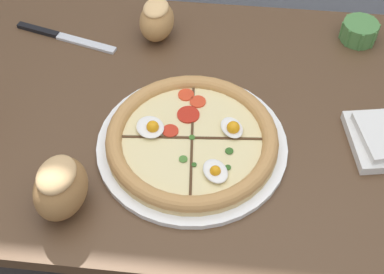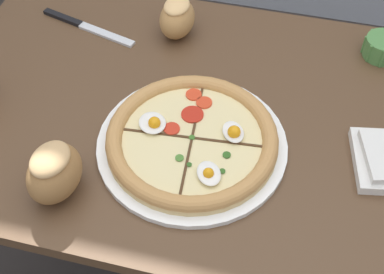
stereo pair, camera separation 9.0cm
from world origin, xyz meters
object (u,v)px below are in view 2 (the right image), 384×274
object	(u,v)px
bread_piece_near	(177,17)
knife_main	(87,27)
pizza	(192,140)
dining_table	(225,150)
bread_piece_mid	(54,172)
ramekin_bowl	(383,47)

from	to	relation	value
bread_piece_near	knife_main	size ratio (longest dim) A/B	0.44
bread_piece_near	pizza	bearing A→B (deg)	-70.27
dining_table	pizza	bearing A→B (deg)	-118.18
bread_piece_near	knife_main	world-z (taller)	bread_piece_near
bread_piece_mid	knife_main	size ratio (longest dim) A/B	0.51
bread_piece_near	bread_piece_mid	distance (m)	0.49
dining_table	knife_main	world-z (taller)	knife_main
bread_piece_mid	knife_main	xyz separation A→B (m)	(-0.12, 0.45, -0.05)
dining_table	pizza	xyz separation A→B (m)	(-0.05, -0.10, 0.13)
dining_table	knife_main	size ratio (longest dim) A/B	4.95
dining_table	bread_piece_mid	bearing A→B (deg)	-136.12
dining_table	knife_main	distance (m)	0.45
pizza	bread_piece_near	xyz separation A→B (m)	(-0.12, 0.33, 0.03)
pizza	bread_piece_mid	distance (m)	0.27
pizza	dining_table	bearing A→B (deg)	61.82
pizza	ramekin_bowl	size ratio (longest dim) A/B	4.24
pizza	ramekin_bowl	distance (m)	0.51
ramekin_bowl	bread_piece_mid	size ratio (longest dim) A/B	0.68
pizza	bread_piece_mid	size ratio (longest dim) A/B	2.88
ramekin_bowl	pizza	bearing A→B (deg)	-133.96
bread_piece_mid	knife_main	distance (m)	0.47
dining_table	bread_piece_mid	xyz separation A→B (m)	(-0.26, -0.25, 0.17)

